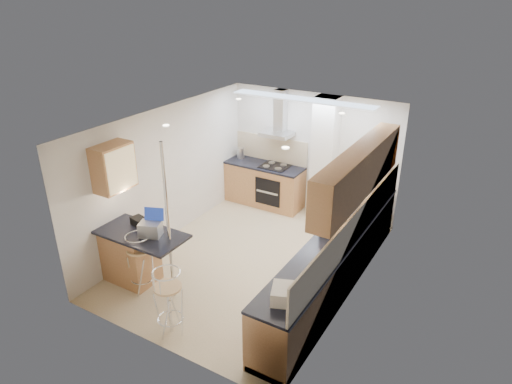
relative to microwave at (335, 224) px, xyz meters
The scene contains 16 objects.
ground 1.76m from the microwave, behind, with size 4.80×4.80×0.00m, color tan.
room_shell 1.21m from the microwave, 167.42° to the left, with size 3.64×4.84×2.51m.
right_counter 0.61m from the microwave, 55.20° to the right, with size 0.63×4.40×0.92m.
back_counter 3.13m from the microwave, 140.16° to the left, with size 1.70×0.63×0.92m.
peninsula 3.04m from the microwave, 147.98° to the right, with size 1.47×0.72×0.94m.
microwave is the anchor object (origin of this frame).
laptop 2.80m from the microwave, 146.14° to the right, with size 0.32×0.24×0.22m, color #95989C.
bag 3.06m from the microwave, 152.71° to the right, with size 0.24×0.17×0.13m, color black.
bar_stool_near 3.04m from the microwave, 144.84° to the right, with size 0.40×0.40×0.99m, color tan, non-canonical shape.
bar_stool_end 2.72m from the microwave, 122.90° to the right, with size 0.41×0.41×0.99m, color tan, non-canonical shape.
jar_a 1.23m from the microwave, 85.73° to the left, with size 0.12×0.12×0.20m, color beige.
jar_b 1.29m from the microwave, 81.47° to the left, with size 0.11×0.11×0.14m, color beige.
jar_c 0.14m from the microwave, 82.14° to the right, with size 0.14×0.14×0.19m, color beige.
jar_d 0.53m from the microwave, 60.08° to the right, with size 0.10×0.10×0.13m, color silver.
bread_bin 1.90m from the microwave, 86.88° to the right, with size 0.27×0.35×0.18m, color beige.
kettle 3.65m from the microwave, 145.67° to the left, with size 0.16×0.16×0.23m, color silver.
Camera 1 is at (3.51, -5.78, 4.39)m, focal length 32.00 mm.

